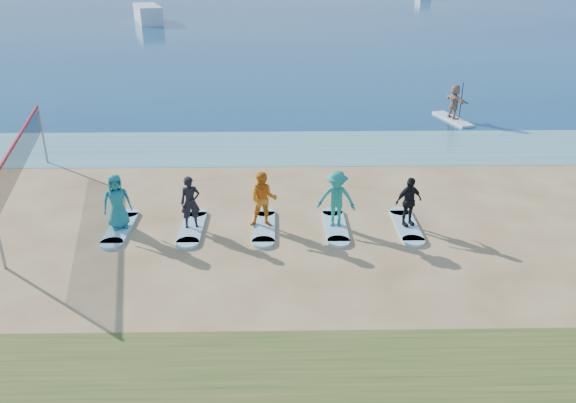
{
  "coord_description": "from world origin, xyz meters",
  "views": [
    {
      "loc": [
        -0.43,
        -13.78,
        8.11
      ],
      "look_at": [
        -0.15,
        2.0,
        1.1
      ],
      "focal_mm": 35.0,
      "sensor_mm": 36.0,
      "label": 1
    }
  ],
  "objects_px": {
    "paddleboarder": "(454,102)",
    "student_1": "(190,202)",
    "surfboard_3": "(335,226)",
    "volleyball_net": "(20,153)",
    "student_3": "(336,199)",
    "surfboard_2": "(264,227)",
    "student_2": "(263,200)",
    "student_4": "(409,202)",
    "surfboard_1": "(192,228)",
    "surfboard_4": "(406,226)",
    "paddleboard": "(452,119)",
    "student_0": "(117,201)",
    "surfboard_0": "(120,228)",
    "boat_offshore_a": "(149,23)"
  },
  "relations": [
    {
      "from": "student_2",
      "to": "student_4",
      "type": "relative_size",
      "value": 1.12
    },
    {
      "from": "surfboard_0",
      "to": "surfboard_2",
      "type": "relative_size",
      "value": 1.0
    },
    {
      "from": "paddleboarder",
      "to": "student_3",
      "type": "relative_size",
      "value": 0.95
    },
    {
      "from": "student_3",
      "to": "boat_offshore_a",
      "type": "bearing_deg",
      "value": 118.45
    },
    {
      "from": "student_3",
      "to": "student_4",
      "type": "height_order",
      "value": "student_3"
    },
    {
      "from": "paddleboarder",
      "to": "student_1",
      "type": "height_order",
      "value": "paddleboarder"
    },
    {
      "from": "paddleboard",
      "to": "student_3",
      "type": "xyz_separation_m",
      "value": [
        -7.4,
        -12.56,
        0.96
      ]
    },
    {
      "from": "surfboard_1",
      "to": "surfboard_2",
      "type": "relative_size",
      "value": 1.0
    },
    {
      "from": "surfboard_3",
      "to": "paddleboard",
      "type": "bearing_deg",
      "value": 59.52
    },
    {
      "from": "surfboard_1",
      "to": "surfboard_4",
      "type": "bearing_deg",
      "value": 0.0
    },
    {
      "from": "volleyball_net",
      "to": "surfboard_0",
      "type": "relative_size",
      "value": 4.02
    },
    {
      "from": "surfboard_1",
      "to": "student_2",
      "type": "relative_size",
      "value": 1.21
    },
    {
      "from": "surfboard_0",
      "to": "surfboard_4",
      "type": "distance_m",
      "value": 9.2
    },
    {
      "from": "surfboard_1",
      "to": "surfboard_4",
      "type": "xyz_separation_m",
      "value": [
        6.9,
        0.0,
        0.0
      ]
    },
    {
      "from": "paddleboarder",
      "to": "student_0",
      "type": "height_order",
      "value": "paddleboarder"
    },
    {
      "from": "volleyball_net",
      "to": "paddleboarder",
      "type": "bearing_deg",
      "value": 30.44
    },
    {
      "from": "paddleboard",
      "to": "student_1",
      "type": "xyz_separation_m",
      "value": [
        -11.99,
        -12.56,
        0.87
      ]
    },
    {
      "from": "surfboard_1",
      "to": "surfboard_3",
      "type": "distance_m",
      "value": 4.6
    },
    {
      "from": "boat_offshore_a",
      "to": "student_3",
      "type": "distance_m",
      "value": 61.29
    },
    {
      "from": "volleyball_net",
      "to": "boat_offshore_a",
      "type": "xyz_separation_m",
      "value": [
        -7.66,
        56.5,
        -1.9
      ]
    },
    {
      "from": "volleyball_net",
      "to": "surfboard_2",
      "type": "distance_m",
      "value": 8.7
    },
    {
      "from": "boat_offshore_a",
      "to": "surfboard_1",
      "type": "distance_m",
      "value": 60.08
    },
    {
      "from": "student_3",
      "to": "surfboard_3",
      "type": "bearing_deg",
      "value": 0.0
    },
    {
      "from": "student_2",
      "to": "student_4",
      "type": "height_order",
      "value": "student_2"
    },
    {
      "from": "paddleboard",
      "to": "student_1",
      "type": "distance_m",
      "value": 17.39
    },
    {
      "from": "paddleboarder",
      "to": "student_1",
      "type": "distance_m",
      "value": 17.37
    },
    {
      "from": "surfboard_1",
      "to": "student_1",
      "type": "distance_m",
      "value": 0.89
    },
    {
      "from": "student_0",
      "to": "surfboard_2",
      "type": "relative_size",
      "value": 0.81
    },
    {
      "from": "student_3",
      "to": "surfboard_4",
      "type": "relative_size",
      "value": 0.85
    },
    {
      "from": "paddleboarder",
      "to": "student_4",
      "type": "distance_m",
      "value": 13.56
    },
    {
      "from": "student_1",
      "to": "surfboard_3",
      "type": "xyz_separation_m",
      "value": [
        4.6,
        0.0,
        -0.89
      ]
    },
    {
      "from": "surfboard_1",
      "to": "student_1",
      "type": "bearing_deg",
      "value": 0.0
    },
    {
      "from": "surfboard_0",
      "to": "student_0",
      "type": "bearing_deg",
      "value": 0.0
    },
    {
      "from": "volleyball_net",
      "to": "surfboard_2",
      "type": "height_order",
      "value": "volleyball_net"
    },
    {
      "from": "surfboard_3",
      "to": "surfboard_4",
      "type": "distance_m",
      "value": 2.3
    },
    {
      "from": "surfboard_3",
      "to": "volleyball_net",
      "type": "bearing_deg",
      "value": 169.19
    },
    {
      "from": "paddleboarder",
      "to": "surfboard_2",
      "type": "relative_size",
      "value": 0.8
    },
    {
      "from": "student_1",
      "to": "student_2",
      "type": "bearing_deg",
      "value": -13.92
    },
    {
      "from": "paddleboard",
      "to": "volleyball_net",
      "type": "bearing_deg",
      "value": -164.76
    },
    {
      "from": "paddleboard",
      "to": "surfboard_0",
      "type": "bearing_deg",
      "value": -153.88
    },
    {
      "from": "volleyball_net",
      "to": "surfboard_3",
      "type": "relative_size",
      "value": 4.02
    },
    {
      "from": "surfboard_1",
      "to": "surfboard_4",
      "type": "distance_m",
      "value": 6.9
    },
    {
      "from": "paddleboard",
      "to": "surfboard_1",
      "type": "relative_size",
      "value": 1.36
    },
    {
      "from": "surfboard_2",
      "to": "surfboard_3",
      "type": "height_order",
      "value": "same"
    },
    {
      "from": "surfboard_2",
      "to": "student_4",
      "type": "xyz_separation_m",
      "value": [
        4.6,
        0.0,
        0.86
      ]
    },
    {
      "from": "surfboard_1",
      "to": "surfboard_0",
      "type": "bearing_deg",
      "value": 180.0
    },
    {
      "from": "surfboard_1",
      "to": "surfboard_3",
      "type": "relative_size",
      "value": 1.0
    },
    {
      "from": "boat_offshore_a",
      "to": "student_2",
      "type": "relative_size",
      "value": 4.85
    },
    {
      "from": "surfboard_4",
      "to": "surfboard_2",
      "type": "bearing_deg",
      "value": 180.0
    },
    {
      "from": "surfboard_3",
      "to": "student_4",
      "type": "bearing_deg",
      "value": 0.0
    }
  ]
}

